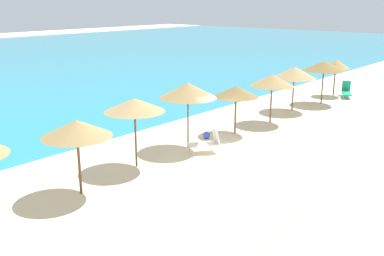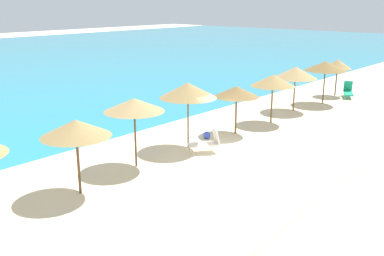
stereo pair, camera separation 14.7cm
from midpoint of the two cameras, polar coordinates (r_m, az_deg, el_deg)
ground_plane at (r=20.09m, az=4.33°, el=-2.88°), size 160.00×160.00×0.00m
beach_umbrella_3 at (r=15.42m, az=-14.76°, el=-0.07°), size 2.38×2.38×2.65m
beach_umbrella_4 at (r=17.59m, az=-7.58°, el=2.91°), size 2.40×2.40×2.81m
beach_umbrella_5 at (r=19.78m, az=-0.74°, el=4.82°), size 2.55×2.55×3.00m
beach_umbrella_6 at (r=22.21m, az=5.44°, el=4.64°), size 2.23×2.23×2.42m
beach_umbrella_7 at (r=24.49m, az=10.00°, el=6.00°), size 2.38×2.38×2.66m
beach_umbrella_8 at (r=27.55m, az=12.76°, el=6.91°), size 2.59×2.59×2.68m
beach_umbrella_9 at (r=30.03m, az=16.34°, el=7.62°), size 2.67×2.67×2.76m
beach_umbrella_10 at (r=32.95m, az=17.75°, el=7.79°), size 1.91×1.91×2.55m
lounge_chair_2 at (r=19.67m, az=1.73°, el=-1.78°), size 1.47×1.29×1.08m
lounge_chair_4 at (r=32.99m, az=18.97°, el=4.49°), size 1.76×1.27×1.06m
beach_ball at (r=21.71m, az=1.67°, el=-0.91°), size 0.36×0.36×0.36m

